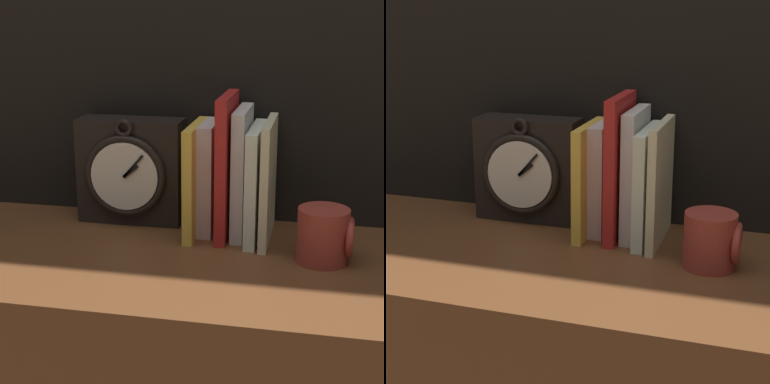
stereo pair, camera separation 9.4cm
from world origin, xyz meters
TOP-DOWN VIEW (x-y plane):
  - clock at (-0.14, 0.15)m, footprint 0.18×0.08m
  - book_slot0_yellow at (-0.02, 0.12)m, footprint 0.02×0.14m
  - book_slot1_white at (0.00, 0.13)m, footprint 0.03×0.11m
  - book_slot2_red at (0.03, 0.12)m, footprint 0.02×0.14m
  - book_slot3_white at (0.06, 0.13)m, footprint 0.02×0.12m
  - book_slot4_white at (0.08, 0.11)m, footprint 0.02×0.15m
  - book_slot5_cream at (0.10, 0.11)m, footprint 0.01×0.16m
  - mug at (0.20, 0.03)m, footprint 0.08×0.08m

SIDE VIEW (x-z plane):
  - mug at x=0.20m, z-range 0.76..0.84m
  - clock at x=-0.14m, z-range 0.75..0.94m
  - book_slot4_white at x=0.08m, z-range 0.76..0.94m
  - book_slot1_white at x=0.00m, z-range 0.76..0.94m
  - book_slot0_yellow at x=-0.02m, z-range 0.76..0.94m
  - book_slot5_cream at x=0.10m, z-range 0.76..0.95m
  - book_slot3_white at x=0.06m, z-range 0.76..0.97m
  - book_slot2_red at x=0.03m, z-range 0.76..0.99m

